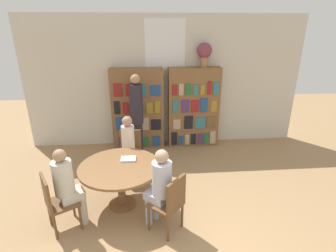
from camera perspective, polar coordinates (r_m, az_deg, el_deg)
The scene contains 13 objects.
wall_back at distance 6.19m, azimuth -0.63°, elevation 9.49°, with size 6.40×0.07×3.00m.
bookshelf_left at distance 6.14m, azimuth -6.60°, elevation 3.71°, with size 1.19×0.34×1.87m.
bookshelf_right at distance 6.23m, azimuth 5.56°, elevation 4.00°, with size 1.19×0.34×1.87m.
flower_vase at distance 6.03m, azimuth 7.90°, elevation 15.66°, with size 0.34×0.34×0.53m.
reading_table at distance 4.22m, azimuth -10.37°, elevation -9.82°, with size 1.27×1.27×0.72m.
chair_near_camera at distance 4.06m, azimuth -23.19°, elevation -14.67°, with size 0.55×0.55×0.89m.
chair_left_side at distance 5.11m, azimuth -8.23°, elevation -5.35°, with size 0.44×0.44×0.89m.
chair_far_side at distance 3.73m, azimuth 0.45°, elevation -16.18°, with size 0.56×0.56×0.89m.
seated_reader_left at distance 4.86m, azimuth -8.69°, elevation -4.19°, with size 0.27×0.37×1.24m.
seated_reader_right at distance 3.69m, azimuth -1.82°, elevation -12.52°, with size 0.42×0.42×1.24m.
seated_reader_back at distance 3.97m, azimuth -21.07°, elevation -11.59°, with size 0.41×0.39×1.24m.
librarian_standing at distance 5.61m, azimuth -6.85°, elevation 3.91°, with size 0.27×0.54×1.82m.
open_book_on_table at distance 4.30m, azimuth -8.62°, elevation -7.11°, with size 0.24×0.18×0.03m.
Camera 1 is at (-0.43, -2.41, 2.75)m, focal length 28.00 mm.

